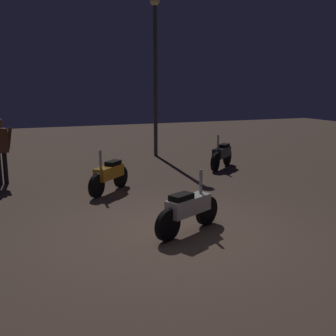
% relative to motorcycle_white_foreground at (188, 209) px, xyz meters
% --- Properties ---
extents(ground_plane, '(40.00, 40.00, 0.00)m').
position_rel_motorcycle_white_foreground_xyz_m(ground_plane, '(-0.32, 0.12, -0.44)').
color(ground_plane, brown).
extents(motorcycle_white_foreground, '(1.53, 0.82, 1.11)m').
position_rel_motorcycle_white_foreground_xyz_m(motorcycle_white_foreground, '(0.00, 0.00, 0.00)').
color(motorcycle_white_foreground, black).
rests_on(motorcycle_white_foreground, ground_plane).
extents(motorcycle_black_parked_left, '(1.33, 1.15, 1.11)m').
position_rel_motorcycle_white_foreground_xyz_m(motorcycle_black_parked_left, '(3.38, 4.86, 0.00)').
color(motorcycle_black_parked_left, black).
rests_on(motorcycle_black_parked_left, ground_plane).
extents(motorcycle_orange_parked_right, '(1.26, 1.23, 1.11)m').
position_rel_motorcycle_white_foreground_xyz_m(motorcycle_orange_parked_right, '(-0.67, 3.27, 0.00)').
color(motorcycle_orange_parked_right, black).
rests_on(motorcycle_orange_parked_right, ground_plane).
extents(person_rider_beside, '(0.66, 0.34, 1.77)m').
position_rel_motorcycle_white_foreground_xyz_m(person_rider_beside, '(-3.14, 5.14, 0.63)').
color(person_rider_beside, black).
rests_on(person_rider_beside, ground_plane).
extents(streetlamp_near, '(0.36, 0.36, 5.72)m').
position_rel_motorcycle_white_foreground_xyz_m(streetlamp_near, '(2.20, 7.81, 3.13)').
color(streetlamp_near, '#38383D').
rests_on(streetlamp_near, ground_plane).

